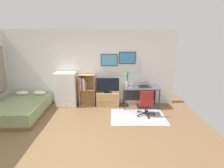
% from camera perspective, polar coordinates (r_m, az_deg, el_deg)
% --- Properties ---
extents(ground_plane, '(7.20, 7.20, 0.00)m').
position_cam_1_polar(ground_plane, '(4.74, -10.01, -16.58)').
color(ground_plane, brown).
extents(wall_back_with_posters, '(6.12, 0.09, 2.70)m').
position_cam_1_polar(wall_back_with_posters, '(6.53, -6.75, 5.16)').
color(wall_back_with_posters, silver).
rests_on(wall_back_with_posters, ground_plane).
extents(area_rug, '(1.70, 1.20, 0.01)m').
position_cam_1_polar(area_rug, '(5.81, 8.46, -10.21)').
color(area_rug, '#B2B7BC').
rests_on(area_rug, ground_plane).
extents(bed, '(1.42, 2.05, 0.58)m').
position_cam_1_polar(bed, '(6.45, -26.58, -6.89)').
color(bed, brown).
rests_on(bed, ground_plane).
extents(dresser, '(0.72, 0.46, 1.23)m').
position_cam_1_polar(dresser, '(6.60, -14.15, -1.69)').
color(dresser, white).
rests_on(dresser, ground_plane).
extents(bookshelf, '(0.56, 0.30, 1.15)m').
position_cam_1_polar(bookshelf, '(6.51, -8.15, -1.16)').
color(bookshelf, tan).
rests_on(bookshelf, ground_plane).
extents(tv_stand, '(0.81, 0.41, 0.50)m').
position_cam_1_polar(tv_stand, '(6.52, -1.10, -4.80)').
color(tv_stand, tan).
rests_on(tv_stand, ground_plane).
extents(television, '(0.80, 0.16, 0.53)m').
position_cam_1_polar(television, '(6.34, -1.13, -0.47)').
color(television, black).
rests_on(television, tv_stand).
extents(desk, '(1.23, 0.64, 0.74)m').
position_cam_1_polar(desk, '(6.45, 9.32, -1.87)').
color(desk, '#4C4C4F').
rests_on(desk, ground_plane).
extents(office_chair, '(0.57, 0.58, 0.86)m').
position_cam_1_polar(office_chair, '(5.70, 10.99, -5.87)').
color(office_chair, '#232326').
rests_on(office_chair, ground_plane).
extents(laptop, '(0.40, 0.43, 0.16)m').
position_cam_1_polar(laptop, '(6.40, 10.14, -0.24)').
color(laptop, black).
rests_on(laptop, desk).
extents(computer_mouse, '(0.06, 0.10, 0.03)m').
position_cam_1_polar(computer_mouse, '(6.33, 12.52, -0.99)').
color(computer_mouse, '#262628').
rests_on(computer_mouse, desk).
extents(bamboo_vase, '(0.10, 0.10, 0.52)m').
position_cam_1_polar(bamboo_vase, '(6.40, 5.08, 1.75)').
color(bamboo_vase, silver).
rests_on(bamboo_vase, desk).
extents(wine_glass, '(0.07, 0.07, 0.18)m').
position_cam_1_polar(wine_glass, '(6.16, 6.31, -0.01)').
color(wine_glass, silver).
rests_on(wine_glass, desk).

